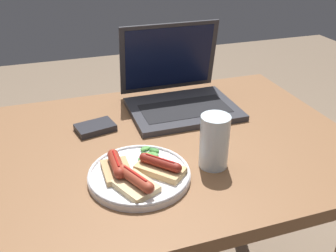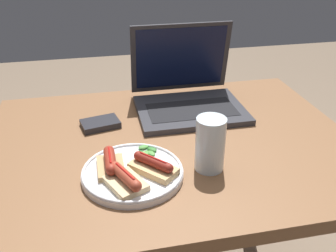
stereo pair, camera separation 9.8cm
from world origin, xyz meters
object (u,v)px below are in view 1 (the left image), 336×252
object	(u,v)px
drinking_glass	(214,141)
external_drive	(95,127)
laptop	(179,94)
plate	(139,175)

from	to	relation	value
drinking_glass	external_drive	bearing A→B (deg)	132.91
laptop	drinking_glass	xyz separation A→B (m)	(-0.03, -0.34, 0.02)
laptop	external_drive	distance (m)	0.30
plate	drinking_glass	size ratio (longest dim) A/B	1.78
laptop	drinking_glass	world-z (taller)	laptop
plate	external_drive	xyz separation A→B (m)	(-0.06, 0.27, -0.00)
plate	drinking_glass	distance (m)	0.20
drinking_glass	external_drive	size ratio (longest dim) A/B	1.12
laptop	plate	xyz separation A→B (m)	(-0.22, -0.34, -0.03)
drinking_glass	laptop	bearing A→B (deg)	84.35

